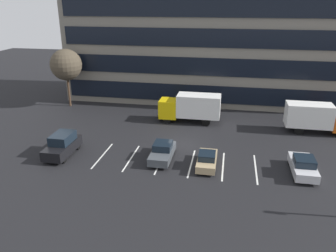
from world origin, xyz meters
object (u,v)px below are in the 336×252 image
suv_black (62,145)px  bare_tree (66,65)px  box_truck_orange (317,117)px  sedan_silver (303,166)px  sedan_charcoal (162,152)px  box_truck_yellow (191,107)px  sedan_tan (207,160)px

suv_black → bare_tree: size_ratio=0.59×
box_truck_orange → sedan_silver: bearing=-107.0°
suv_black → bare_tree: (-6.32, 14.31, 4.65)m
box_truck_orange → sedan_charcoal: bearing=-148.0°
box_truck_orange → sedan_charcoal: box_truck_orange is taller
sedan_silver → box_truck_orange: bearing=73.0°
box_truck_orange → box_truck_yellow: bearing=176.7°
sedan_charcoal → sedan_silver: 12.10m
sedan_charcoal → bare_tree: (-15.69, 13.47, 4.91)m
box_truck_yellow → bare_tree: bare_tree is taller
sedan_silver → bare_tree: size_ratio=0.57×
box_truck_yellow → sedan_tan: box_truck_yellow is taller
box_truck_orange → suv_black: bearing=-157.2°
box_truck_yellow → sedan_charcoal: bearing=-97.2°
box_truck_yellow → suv_black: 15.43m
sedan_tan → suv_black: bearing=-179.5°
sedan_tan → sedan_silver: 7.99m
box_truck_orange → sedan_charcoal: size_ratio=1.60×
sedan_tan → bare_tree: size_ratio=0.50×
box_truck_orange → bare_tree: 31.31m
sedan_silver → box_truck_yellow: bearing=135.2°
box_truck_orange → box_truck_yellow: box_truck_yellow is taller
suv_black → sedan_silver: bearing=1.0°
sedan_silver → sedan_charcoal: bearing=177.8°
box_truck_yellow → sedan_tan: bearing=-75.7°
box_truck_orange → box_truck_yellow: (-13.84, 0.81, 0.08)m
sedan_tan → bare_tree: (-19.79, 14.18, 4.98)m
sedan_tan → box_truck_yellow: bearing=104.3°
sedan_charcoal → suv_black: suv_black is taller
box_truck_yellow → bare_tree: (-16.98, 3.19, 3.74)m
box_truck_yellow → bare_tree: size_ratio=0.94×
suv_black → sedan_silver: size_ratio=1.04×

